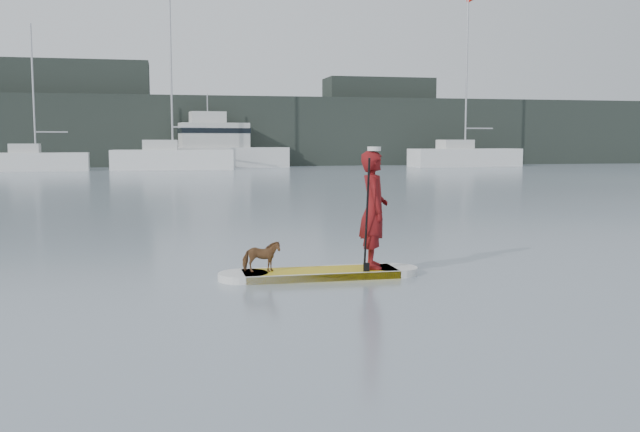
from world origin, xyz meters
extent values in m
plane|color=slate|center=(0.00, 0.00, 0.00)|extent=(140.00, 140.00, 0.00)
cube|color=gold|center=(0.62, 0.02, 0.06)|extent=(2.50, 0.81, 0.12)
cylinder|color=silver|center=(-0.63, 0.03, 0.06)|extent=(0.80, 0.80, 0.12)
cylinder|color=silver|center=(1.87, 0.02, 0.06)|extent=(0.80, 0.80, 0.12)
cube|color=silver|center=(0.62, 0.39, 0.06)|extent=(2.50, 0.07, 0.12)
cube|color=silver|center=(0.62, -0.35, 0.06)|extent=(2.50, 0.07, 0.12)
imported|color=maroon|center=(1.52, 0.02, 1.08)|extent=(0.57, 0.77, 1.92)
cylinder|color=silver|center=(1.52, 0.02, 2.08)|extent=(0.22, 0.22, 0.07)
imported|color=brown|center=(-0.34, 0.03, 0.37)|extent=(0.61, 0.31, 0.50)
cylinder|color=black|center=(1.32, -0.27, 1.00)|extent=(0.03, 0.30, 1.89)
cube|color=black|center=(1.32, -0.27, 0.10)|extent=(0.10, 0.02, 0.32)
cube|color=white|center=(-11.01, 44.21, 0.66)|extent=(7.48, 2.86, 1.32)
cube|color=silver|center=(-11.75, 44.17, 1.65)|extent=(2.15, 1.83, 0.66)
cylinder|color=#B7B7BC|center=(-11.01, 44.21, 5.94)|extent=(0.13, 0.13, 9.23)
cylinder|color=#B7B7BC|center=(-9.88, 44.27, 2.83)|extent=(2.26, 0.22, 0.09)
cube|color=white|center=(-1.21, 44.17, 0.75)|extent=(9.17, 3.29, 1.50)
cube|color=silver|center=(-2.11, 44.22, 1.88)|extent=(2.63, 2.09, 0.75)
cylinder|color=#B7B7BC|center=(-1.21, 44.17, 7.31)|extent=(0.15, 0.15, 11.61)
cylinder|color=#B7B7BC|center=(0.08, 44.10, 3.22)|extent=(2.58, 0.25, 0.11)
cube|color=white|center=(23.25, 45.84, 0.76)|extent=(9.69, 3.50, 1.51)
cube|color=silver|center=(22.30, 45.77, 1.89)|extent=(2.80, 2.16, 0.76)
cylinder|color=#B7B7BC|center=(23.25, 45.84, 7.78)|extent=(0.15, 0.15, 12.54)
cylinder|color=#B7B7BC|center=(24.55, 45.93, 3.24)|extent=(2.60, 0.30, 0.11)
cube|color=white|center=(3.17, 48.32, 0.82)|extent=(10.30, 4.23, 1.64)
cube|color=silver|center=(2.18, 48.20, 2.64)|extent=(5.76, 3.09, 2.00)
cube|color=silver|center=(1.68, 48.14, 4.10)|extent=(2.98, 2.01, 0.91)
cube|color=black|center=(2.18, 48.20, 3.00)|extent=(5.86, 3.17, 0.41)
cylinder|color=#B7B7BC|center=(1.68, 48.14, 5.28)|extent=(0.09, 0.09, 1.46)
cube|color=black|center=(0.00, 53.00, 3.00)|extent=(90.00, 6.00, 6.00)
cube|color=black|center=(-10.00, 54.00, 4.50)|extent=(14.00, 4.00, 9.00)
cube|color=black|center=(18.00, 54.00, 4.00)|extent=(10.00, 4.00, 8.00)
camera|label=1|loc=(-1.81, -11.13, 2.21)|focal=40.00mm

